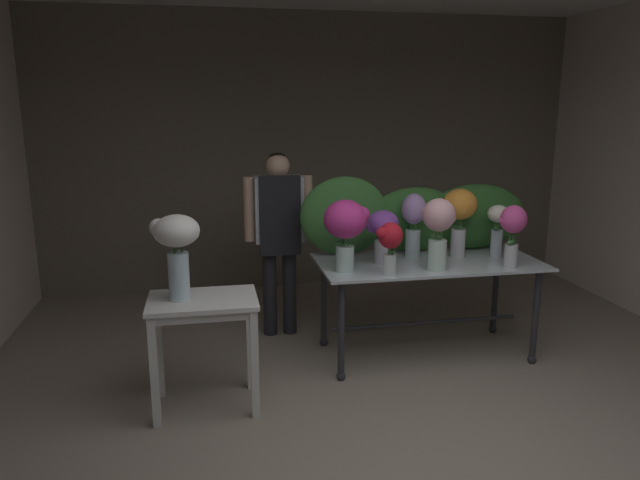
% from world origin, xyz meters
% --- Properties ---
extents(ground_plane, '(8.77, 8.77, 0.00)m').
position_xyz_m(ground_plane, '(0.00, 1.99, 0.00)').
color(ground_plane, gray).
extents(wall_back, '(5.98, 0.12, 2.97)m').
position_xyz_m(wall_back, '(0.00, 3.99, 1.49)').
color(wall_back, '#706656').
rests_on(wall_back, ground).
extents(display_table_glass, '(1.76, 0.86, 0.80)m').
position_xyz_m(display_table_glass, '(0.55, 1.80, 0.67)').
color(display_table_glass, silver).
rests_on(display_table_glass, ground).
extents(side_table_white, '(0.71, 0.49, 0.77)m').
position_xyz_m(side_table_white, '(-1.21, 1.26, 0.65)').
color(side_table_white, white).
rests_on(side_table_white, ground).
extents(florist, '(0.59, 0.24, 1.61)m').
position_xyz_m(florist, '(-0.56, 2.47, 1.00)').
color(florist, '#232328').
rests_on(florist, ground).
extents(foliage_backdrop, '(1.96, 0.29, 0.65)m').
position_xyz_m(foliage_backdrop, '(0.59, 2.11, 1.09)').
color(foliage_backdrop, '#387033').
rests_on(foliage_backdrop, display_table_glass).
extents(vase_magenta_dahlias, '(0.34, 0.32, 0.54)m').
position_xyz_m(vase_magenta_dahlias, '(-0.17, 1.63, 1.15)').
color(vase_magenta_dahlias, silver).
rests_on(vase_magenta_dahlias, display_table_glass).
extents(vase_lilac_peonies, '(0.20, 0.20, 0.52)m').
position_xyz_m(vase_lilac_peonies, '(0.46, 1.92, 1.10)').
color(vase_lilac_peonies, silver).
rests_on(vase_lilac_peonies, display_table_glass).
extents(vase_sunset_roses, '(0.29, 0.27, 0.56)m').
position_xyz_m(vase_sunset_roses, '(0.83, 1.88, 1.17)').
color(vase_sunset_roses, silver).
rests_on(vase_sunset_roses, display_table_glass).
extents(vase_ivory_anemones, '(0.17, 0.17, 0.43)m').
position_xyz_m(vase_ivory_anemones, '(1.14, 1.82, 1.05)').
color(vase_ivory_anemones, silver).
rests_on(vase_ivory_anemones, display_table_glass).
extents(vase_fuchsia_carnations, '(0.22, 0.20, 0.48)m').
position_xyz_m(vase_fuchsia_carnations, '(1.10, 1.51, 1.10)').
color(vase_fuchsia_carnations, silver).
rests_on(vase_fuchsia_carnations, display_table_glass).
extents(vase_blush_freesia, '(0.25, 0.24, 0.54)m').
position_xyz_m(vase_blush_freesia, '(0.51, 1.54, 1.13)').
color(vase_blush_freesia, silver).
rests_on(vase_blush_freesia, display_table_glass).
extents(vase_crimson_tulips, '(0.20, 0.18, 0.39)m').
position_xyz_m(vase_crimson_tulips, '(0.12, 1.46, 1.04)').
color(vase_crimson_tulips, silver).
rests_on(vase_crimson_tulips, display_table_glass).
extents(vase_violet_stock, '(0.25, 0.24, 0.42)m').
position_xyz_m(vase_violet_stock, '(0.16, 1.79, 1.06)').
color(vase_violet_stock, silver).
rests_on(vase_violet_stock, display_table_glass).
extents(vase_white_roses_tall, '(0.32, 0.29, 0.56)m').
position_xyz_m(vase_white_roses_tall, '(-1.36, 1.26, 1.14)').
color(vase_white_roses_tall, silver).
rests_on(vase_white_roses_tall, side_table_white).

